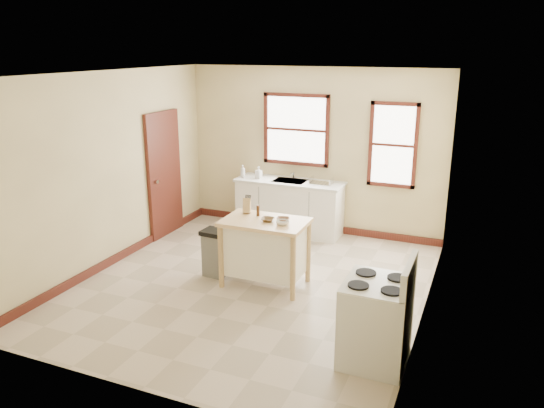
{
  "coord_description": "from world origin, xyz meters",
  "views": [
    {
      "loc": [
        2.8,
        -5.97,
        3.13
      ],
      "look_at": [
        0.13,
        0.4,
        1.05
      ],
      "focal_mm": 35.0,
      "sensor_mm": 36.0,
      "label": 1
    }
  ],
  "objects_px": {
    "dish_rack": "(321,181)",
    "gas_stove": "(377,310)",
    "soap_bottle_a": "(243,171)",
    "bowl_c": "(282,223)",
    "pepper_grinder": "(258,211)",
    "bowl_a": "(268,220)",
    "knife_block": "(247,206)",
    "kitchen_island": "(265,253)",
    "bowl_b": "(283,220)",
    "soap_bottle_b": "(259,172)",
    "trash_bin": "(215,253)"
  },
  "relations": [
    {
      "from": "soap_bottle_a",
      "to": "knife_block",
      "type": "height_order",
      "value": "soap_bottle_a"
    },
    {
      "from": "kitchen_island",
      "to": "bowl_b",
      "type": "height_order",
      "value": "bowl_b"
    },
    {
      "from": "dish_rack",
      "to": "bowl_b",
      "type": "distance_m",
      "value": 2.04
    },
    {
      "from": "dish_rack",
      "to": "gas_stove",
      "type": "bearing_deg",
      "value": -83.16
    },
    {
      "from": "soap_bottle_b",
      "to": "soap_bottle_a",
      "type": "bearing_deg",
      "value": -159.99
    },
    {
      "from": "bowl_a",
      "to": "soap_bottle_b",
      "type": "bearing_deg",
      "value": 117.03
    },
    {
      "from": "soap_bottle_a",
      "to": "bowl_b",
      "type": "relative_size",
      "value": 1.26
    },
    {
      "from": "soap_bottle_a",
      "to": "bowl_c",
      "type": "distance_m",
      "value": 2.61
    },
    {
      "from": "soap_bottle_a",
      "to": "trash_bin",
      "type": "relative_size",
      "value": 0.32
    },
    {
      "from": "soap_bottle_b",
      "to": "kitchen_island",
      "type": "distance_m",
      "value": 2.36
    },
    {
      "from": "dish_rack",
      "to": "trash_bin",
      "type": "xyz_separation_m",
      "value": [
        -0.86,
        -2.11,
        -0.63
      ]
    },
    {
      "from": "knife_block",
      "to": "trash_bin",
      "type": "relative_size",
      "value": 0.3
    },
    {
      "from": "soap_bottle_a",
      "to": "trash_bin",
      "type": "height_order",
      "value": "soap_bottle_a"
    },
    {
      "from": "pepper_grinder",
      "to": "bowl_a",
      "type": "relative_size",
      "value": 0.86
    },
    {
      "from": "soap_bottle_b",
      "to": "pepper_grinder",
      "type": "bearing_deg",
      "value": -56.48
    },
    {
      "from": "kitchen_island",
      "to": "bowl_c",
      "type": "xyz_separation_m",
      "value": [
        0.28,
        -0.07,
        0.48
      ]
    },
    {
      "from": "pepper_grinder",
      "to": "gas_stove",
      "type": "height_order",
      "value": "gas_stove"
    },
    {
      "from": "soap_bottle_b",
      "to": "gas_stove",
      "type": "distance_m",
      "value": 4.33
    },
    {
      "from": "soap_bottle_a",
      "to": "soap_bottle_b",
      "type": "height_order",
      "value": "soap_bottle_a"
    },
    {
      "from": "knife_block",
      "to": "bowl_c",
      "type": "relative_size",
      "value": 1.16
    },
    {
      "from": "bowl_b",
      "to": "gas_stove",
      "type": "relative_size",
      "value": 0.15
    },
    {
      "from": "bowl_a",
      "to": "gas_stove",
      "type": "distance_m",
      "value": 2.14
    },
    {
      "from": "trash_bin",
      "to": "bowl_a",
      "type": "bearing_deg",
      "value": 3.03
    },
    {
      "from": "bowl_c",
      "to": "dish_rack",
      "type": "bearing_deg",
      "value": 94.51
    },
    {
      "from": "soap_bottle_a",
      "to": "trash_bin",
      "type": "xyz_separation_m",
      "value": [
        0.54,
        -2.01,
        -0.69
      ]
    },
    {
      "from": "bowl_a",
      "to": "gas_stove",
      "type": "height_order",
      "value": "gas_stove"
    },
    {
      "from": "dish_rack",
      "to": "pepper_grinder",
      "type": "height_order",
      "value": "pepper_grinder"
    },
    {
      "from": "knife_block",
      "to": "trash_bin",
      "type": "height_order",
      "value": "knife_block"
    },
    {
      "from": "soap_bottle_a",
      "to": "soap_bottle_b",
      "type": "xyz_separation_m",
      "value": [
        0.28,
        0.05,
        -0.01
      ]
    },
    {
      "from": "dish_rack",
      "to": "bowl_c",
      "type": "bearing_deg",
      "value": -105.04
    },
    {
      "from": "bowl_b",
      "to": "gas_stove",
      "type": "xyz_separation_m",
      "value": [
        1.53,
        -1.3,
        -0.36
      ]
    },
    {
      "from": "bowl_c",
      "to": "knife_block",
      "type": "bearing_deg",
      "value": 156.92
    },
    {
      "from": "knife_block",
      "to": "gas_stove",
      "type": "relative_size",
      "value": 0.17
    },
    {
      "from": "soap_bottle_b",
      "to": "bowl_b",
      "type": "bearing_deg",
      "value": -48.45
    },
    {
      "from": "soap_bottle_a",
      "to": "gas_stove",
      "type": "height_order",
      "value": "gas_stove"
    },
    {
      "from": "kitchen_island",
      "to": "bowl_c",
      "type": "height_order",
      "value": "bowl_c"
    },
    {
      "from": "bowl_c",
      "to": "trash_bin",
      "type": "distance_m",
      "value": 1.2
    },
    {
      "from": "bowl_a",
      "to": "bowl_c",
      "type": "distance_m",
      "value": 0.24
    },
    {
      "from": "soap_bottle_a",
      "to": "bowl_c",
      "type": "bearing_deg",
      "value": -66.88
    },
    {
      "from": "knife_block",
      "to": "soap_bottle_b",
      "type": "bearing_deg",
      "value": 92.41
    },
    {
      "from": "dish_rack",
      "to": "kitchen_island",
      "type": "distance_m",
      "value": 2.16
    },
    {
      "from": "kitchen_island",
      "to": "bowl_a",
      "type": "xyz_separation_m",
      "value": [
        0.05,
        -0.01,
        0.48
      ]
    },
    {
      "from": "bowl_a",
      "to": "trash_bin",
      "type": "distance_m",
      "value": 1.0
    },
    {
      "from": "gas_stove",
      "to": "bowl_a",
      "type": "bearing_deg",
      "value": 144.55
    },
    {
      "from": "bowl_a",
      "to": "bowl_b",
      "type": "bearing_deg",
      "value": 22.84
    },
    {
      "from": "kitchen_island",
      "to": "trash_bin",
      "type": "relative_size",
      "value": 1.66
    },
    {
      "from": "bowl_a",
      "to": "trash_bin",
      "type": "height_order",
      "value": "bowl_a"
    },
    {
      "from": "soap_bottle_b",
      "to": "trash_bin",
      "type": "height_order",
      "value": "soap_bottle_b"
    },
    {
      "from": "trash_bin",
      "to": "dish_rack",
      "type": "bearing_deg",
      "value": 71.35
    },
    {
      "from": "soap_bottle_a",
      "to": "dish_rack",
      "type": "relative_size",
      "value": 0.6
    }
  ]
}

